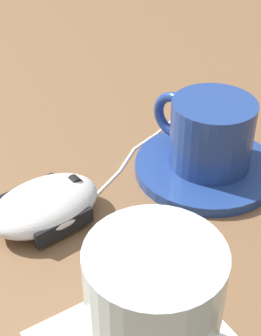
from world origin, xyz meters
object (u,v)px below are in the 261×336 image
saucer (205,168)px  drinking_glass (153,311)px  coffee_cup (211,133)px  computer_mouse (45,205)px

saucer → drinking_glass: size_ratio=1.40×
saucer → coffee_cup: bearing=12.7°
saucer → computer_mouse: (-0.16, 0.05, 0.01)m
saucer → drinking_glass: 0.22m
coffee_cup → computer_mouse: (-0.16, 0.05, -0.03)m
saucer → drinking_glass: drinking_glass is taller
coffee_cup → computer_mouse: 0.17m
saucer → drinking_glass: (-0.19, -0.11, 0.05)m
coffee_cup → drinking_glass: (-0.19, -0.12, 0.01)m
computer_mouse → drinking_glass: 0.17m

